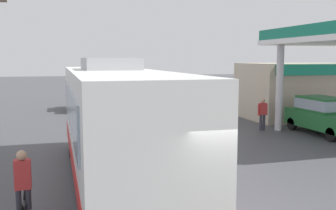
# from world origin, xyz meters

# --- Properties ---
(ground) EXTENTS (120.00, 120.00, 0.00)m
(ground) POSITION_xyz_m (0.00, 20.00, 0.00)
(ground) COLOR #424247
(lane_divider_stripe) EXTENTS (0.16, 50.00, 0.01)m
(lane_divider_stripe) POSITION_xyz_m (0.00, 15.00, 0.00)
(lane_divider_stripe) COLOR #D8CC4C
(lane_divider_stripe) RESTS_ON ground
(coach_bus_main) EXTENTS (2.60, 11.04, 3.69)m
(coach_bus_main) POSITION_xyz_m (-1.65, 4.73, 1.72)
(coach_bus_main) COLOR white
(coach_bus_main) RESTS_ON ground
(gas_station_roadside) EXTENTS (9.10, 11.95, 5.10)m
(gas_station_roadside) POSITION_xyz_m (11.34, 12.25, 2.63)
(gas_station_roadside) COLOR #147259
(gas_station_roadside) RESTS_ON ground
(car_at_pump) EXTENTS (1.70, 4.20, 1.82)m
(car_at_pump) POSITION_xyz_m (9.13, 9.21, 1.01)
(car_at_pump) COLOR #1E602D
(car_at_pump) RESTS_ON ground
(minibus_opposing_lane) EXTENTS (2.04, 6.13, 2.44)m
(minibus_opposing_lane) POSITION_xyz_m (2.49, 24.03, 1.47)
(minibus_opposing_lane) COLOR #BFB799
(minibus_opposing_lane) RESTS_ON ground
(cyclist_on_shoulder) EXTENTS (0.34, 1.82, 1.72)m
(cyclist_on_shoulder) POSITION_xyz_m (-4.02, 2.09, 0.78)
(cyclist_on_shoulder) COLOR black
(cyclist_on_shoulder) RESTS_ON ground
(pedestrian_near_pump) EXTENTS (0.55, 0.22, 1.66)m
(pedestrian_near_pump) POSITION_xyz_m (6.83, 10.95, 0.93)
(pedestrian_near_pump) COLOR #33333F
(pedestrian_near_pump) RESTS_ON ground
(car_trailing_behind_bus) EXTENTS (1.70, 4.20, 1.82)m
(car_trailing_behind_bus) POSITION_xyz_m (-1.68, 21.92, 1.01)
(car_trailing_behind_bus) COLOR #1E602D
(car_trailing_behind_bus) RESTS_ON ground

